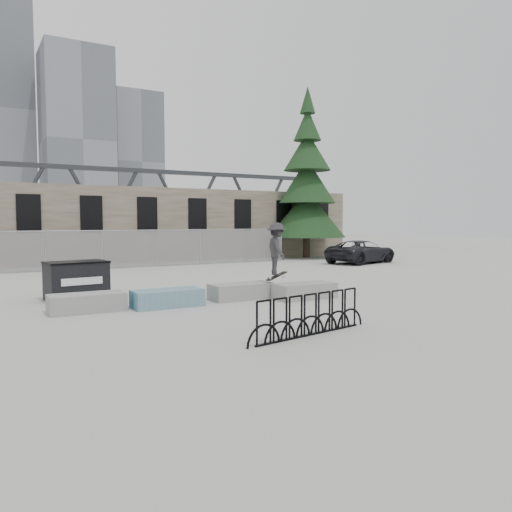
# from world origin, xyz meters

# --- Properties ---
(ground) EXTENTS (120.00, 120.00, 0.00)m
(ground) POSITION_xyz_m (0.00, 0.00, 0.00)
(ground) COLOR #AEAFAA
(ground) RESTS_ON ground
(stone_wall) EXTENTS (36.00, 2.58, 4.50)m
(stone_wall) POSITION_xyz_m (0.00, 16.24, 2.26)
(stone_wall) COLOR #695F4D
(stone_wall) RESTS_ON ground
(chainlink_fence) EXTENTS (22.06, 0.06, 2.02)m
(chainlink_fence) POSITION_xyz_m (-0.00, 12.50, 1.04)
(chainlink_fence) COLOR gray
(chainlink_fence) RESTS_ON ground
(planter_far_left) EXTENTS (2.00, 0.90, 0.50)m
(planter_far_left) POSITION_xyz_m (-3.20, 0.23, 0.27)
(planter_far_left) COLOR #979795
(planter_far_left) RESTS_ON ground
(planter_center_left) EXTENTS (2.00, 0.90, 0.50)m
(planter_center_left) POSITION_xyz_m (-1.00, -0.09, 0.27)
(planter_center_left) COLOR teal
(planter_center_left) RESTS_ON ground
(planter_center_right) EXTENTS (2.00, 0.90, 0.50)m
(planter_center_right) POSITION_xyz_m (1.53, 0.11, 0.27)
(planter_center_right) COLOR #979795
(planter_center_right) RESTS_ON ground
(planter_offset) EXTENTS (2.00, 0.90, 0.50)m
(planter_offset) POSITION_xyz_m (3.34, -0.83, 0.27)
(planter_offset) COLOR #979795
(planter_offset) RESTS_ON ground
(dumpster) EXTENTS (1.97, 1.35, 1.22)m
(dumpster) POSITION_xyz_m (-3.03, 2.65, 0.61)
(dumpster) COLOR black
(dumpster) RESTS_ON ground
(bike_rack) EXTENTS (3.53, 0.73, 0.90)m
(bike_rack) POSITION_xyz_m (0.43, -5.12, 0.44)
(bike_rack) COLOR black
(bike_rack) RESTS_ON ground
(spruce_tree) EXTENTS (5.24, 5.24, 11.50)m
(spruce_tree) POSITION_xyz_m (14.01, 13.98, 4.58)
(spruce_tree) COLOR #38281E
(spruce_tree) RESTS_ON ground
(truss_bridge) EXTENTS (70.00, 3.00, 9.80)m
(truss_bridge) POSITION_xyz_m (10.00, 55.00, 4.13)
(truss_bridge) COLOR #2D3033
(truss_bridge) RESTS_ON ground
(suv) EXTENTS (5.26, 3.39, 1.35)m
(suv) POSITION_xyz_m (14.23, 8.70, 0.67)
(suv) COLOR black
(suv) RESTS_ON ground
(skateboarder) EXTENTS (0.88, 1.22, 1.87)m
(skateboarder) POSITION_xyz_m (2.68, -0.18, 1.58)
(skateboarder) COLOR #2C2B2E
(skateboarder) RESTS_ON ground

